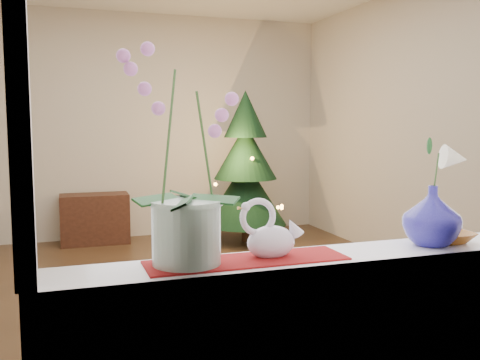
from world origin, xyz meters
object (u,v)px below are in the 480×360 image
object	(u,v)px
paperweight	(429,238)
side_table	(95,219)
amber_dish	(449,238)
orchid_pot	(186,157)
xmas_tree	(245,167)
blue_vase	(432,211)
swan	(271,229)

from	to	relation	value
paperweight	side_table	size ratio (longest dim) A/B	0.09
paperweight	amber_dish	size ratio (longest dim) A/B	0.46
orchid_pot	xmas_tree	xyz separation A→B (m)	(1.66, 4.15, -0.40)
blue_vase	amber_dish	world-z (taller)	blue_vase
paperweight	amber_dish	distance (m)	0.14
swan	blue_vase	size ratio (longest dim) A/B	0.89
orchid_pot	side_table	distance (m)	4.71
paperweight	xmas_tree	size ratio (longest dim) A/B	0.04
xmas_tree	side_table	bearing A→B (deg)	164.83
paperweight	amber_dish	world-z (taller)	paperweight
swan	blue_vase	world-z (taller)	blue_vase
swan	amber_dish	world-z (taller)	swan
orchid_pot	xmas_tree	size ratio (longest dim) A/B	0.41
swan	amber_dish	size ratio (longest dim) A/B	1.54
blue_vase	amber_dish	xyz separation A→B (m)	(0.10, 0.01, -0.11)
orchid_pot	side_table	xyz separation A→B (m)	(-0.02, 4.61, -1.00)
paperweight	xmas_tree	bearing A→B (deg)	80.13
amber_dish	xmas_tree	size ratio (longest dim) A/B	0.09
orchid_pot	xmas_tree	bearing A→B (deg)	68.15
xmas_tree	side_table	world-z (taller)	xmas_tree
orchid_pot	blue_vase	size ratio (longest dim) A/B	2.72
blue_vase	side_table	size ratio (longest dim) A/B	0.35
blue_vase	swan	bearing A→B (deg)	178.34
orchid_pot	blue_vase	distance (m)	0.99
side_table	paperweight	bearing A→B (deg)	-77.57
blue_vase	amber_dish	bearing A→B (deg)	6.61
orchid_pot	swan	size ratio (longest dim) A/B	3.06
amber_dish	side_table	xyz separation A→B (m)	(-1.09, 4.61, -0.65)
blue_vase	paperweight	distance (m)	0.11
paperweight	orchid_pot	bearing A→B (deg)	177.54
swan	xmas_tree	distance (m)	4.36
swan	side_table	xyz separation A→B (m)	(-0.33, 4.60, -0.73)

